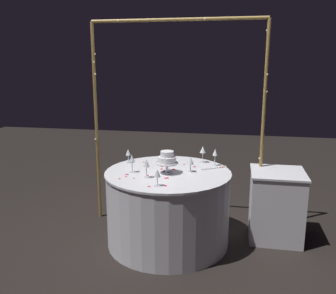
{
  "coord_description": "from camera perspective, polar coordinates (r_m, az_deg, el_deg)",
  "views": [
    {
      "loc": [
        0.64,
        -3.39,
        1.81
      ],
      "look_at": [
        0.0,
        0.0,
        1.01
      ],
      "focal_mm": 38.64,
      "sensor_mm": 36.0,
      "label": 1
    }
  ],
  "objects": [
    {
      "name": "ground_plane",
      "position": [
        3.89,
        0.0,
        -14.66
      ],
      "size": [
        12.0,
        12.0,
        0.0
      ],
      "primitive_type": "plane",
      "color": "black"
    },
    {
      "name": "decorative_arch",
      "position": [
        3.93,
        1.29,
        7.94
      ],
      "size": [
        1.91,
        0.06,
        2.27
      ],
      "color": "olive",
      "rests_on": "ground"
    },
    {
      "name": "main_table",
      "position": [
        3.73,
        0.0,
        -9.49
      ],
      "size": [
        1.26,
        1.26,
        0.76
      ],
      "color": "white",
      "rests_on": "ground"
    },
    {
      "name": "side_table",
      "position": [
        3.99,
        16.66,
        -8.76
      ],
      "size": [
        0.55,
        0.55,
        0.73
      ],
      "color": "white",
      "rests_on": "ground"
    },
    {
      "name": "tiered_cake",
      "position": [
        3.52,
        -0.16,
        -1.91
      ],
      "size": [
        0.22,
        0.22,
        0.22
      ],
      "color": "silver",
      "rests_on": "main_table"
    },
    {
      "name": "wine_glass_0",
      "position": [
        3.56,
        -5.71,
        -1.98
      ],
      "size": [
        0.06,
        0.06,
        0.18
      ],
      "color": "silver",
      "rests_on": "main_table"
    },
    {
      "name": "wine_glass_1",
      "position": [
        3.92,
        -6.31,
        -0.95
      ],
      "size": [
        0.06,
        0.06,
        0.15
      ],
      "color": "silver",
      "rests_on": "main_table"
    },
    {
      "name": "wine_glass_2",
      "position": [
        3.58,
        3.56,
        -2.24
      ],
      "size": [
        0.07,
        0.07,
        0.15
      ],
      "color": "silver",
      "rests_on": "main_table"
    },
    {
      "name": "wine_glass_3",
      "position": [
        3.91,
        5.51,
        -0.5
      ],
      "size": [
        0.07,
        0.07,
        0.18
      ],
      "color": "silver",
      "rests_on": "main_table"
    },
    {
      "name": "wine_glass_4",
      "position": [
        3.16,
        -1.7,
        -4.28
      ],
      "size": [
        0.06,
        0.06,
        0.15
      ],
      "color": "silver",
      "rests_on": "main_table"
    },
    {
      "name": "wine_glass_5",
      "position": [
        3.38,
        -3.43,
        -2.71
      ],
      "size": [
        0.06,
        0.06,
        0.18
      ],
      "color": "silver",
      "rests_on": "main_table"
    },
    {
      "name": "wine_glass_6",
      "position": [
        3.81,
        7.44,
        -0.99
      ],
      "size": [
        0.06,
        0.06,
        0.18
      ],
      "color": "silver",
      "rests_on": "main_table"
    },
    {
      "name": "cake_knife",
      "position": [
        3.75,
        7.48,
        -3.29
      ],
      "size": [
        0.26,
        0.18,
        0.01
      ],
      "color": "silver",
      "rests_on": "main_table"
    },
    {
      "name": "rose_petal_0",
      "position": [
        3.78,
        -0.99,
        -3.07
      ],
      "size": [
        0.04,
        0.04,
        0.0
      ],
      "primitive_type": "ellipsoid",
      "rotation": [
        0.0,
        0.0,
        2.15
      ],
      "color": "red",
      "rests_on": "main_table"
    },
    {
      "name": "rose_petal_1",
      "position": [
        3.41,
        -0.11,
        -4.89
      ],
      "size": [
        0.05,
        0.05,
        0.0
      ],
      "primitive_type": "ellipsoid",
      "rotation": [
        0.0,
        0.0,
        5.48
      ],
      "color": "red",
      "rests_on": "main_table"
    },
    {
      "name": "rose_petal_2",
      "position": [
        3.46,
        -6.64,
        -4.67
      ],
      "size": [
        0.03,
        0.02,
        0.0
      ],
      "primitive_type": "ellipsoid",
      "rotation": [
        0.0,
        0.0,
        2.91
      ],
      "color": "red",
      "rests_on": "main_table"
    },
    {
      "name": "rose_petal_3",
      "position": [
        3.53,
        -6.49,
        -4.33
      ],
      "size": [
        0.04,
        0.04,
        0.0
      ],
      "primitive_type": "ellipsoid",
      "rotation": [
        0.0,
        0.0,
        0.28
      ],
      "color": "red",
      "rests_on": "main_table"
    },
    {
      "name": "rose_petal_4",
      "position": [
        3.89,
        -3.21,
        -2.63
      ],
      "size": [
        0.03,
        0.03,
        0.0
      ],
      "primitive_type": "ellipsoid",
      "rotation": [
        0.0,
        0.0,
        2.16
      ],
      "color": "red",
      "rests_on": "main_table"
    },
    {
      "name": "rose_petal_5",
      "position": [
        3.77,
        4.19,
        -3.12
      ],
      "size": [
        0.04,
        0.04,
        0.0
      ],
      "primitive_type": "ellipsoid",
      "rotation": [
        0.0,
        0.0,
        3.62
      ],
      "color": "red",
      "rests_on": "main_table"
    },
    {
      "name": "rose_petal_6",
      "position": [
        3.82,
        0.68,
        -2.91
      ],
      "size": [
        0.02,
        0.02,
        0.0
      ],
      "primitive_type": "ellipsoid",
      "rotation": [
        0.0,
        0.0,
        3.12
      ],
      "color": "red",
      "rests_on": "main_table"
    },
    {
      "name": "rose_petal_7",
      "position": [
        3.68,
        0.88,
        -3.53
      ],
      "size": [
        0.05,
        0.05,
        0.0
      ],
      "primitive_type": "ellipsoid",
      "rotation": [
        0.0,
        0.0,
        0.95
      ],
      "color": "red",
      "rests_on": "main_table"
    },
    {
      "name": "rose_petal_8",
      "position": [
        3.41,
        -5.41,
        -4.92
      ],
      "size": [
        0.03,
        0.03,
        0.0
      ],
      "primitive_type": "ellipsoid",
      "rotation": [
        0.0,
        0.0,
        1.05
      ],
      "color": "red",
      "rests_on": "main_table"
    },
    {
      "name": "rose_petal_9",
      "position": [
        3.46,
        -1.69,
        -4.62
      ],
      "size": [
        0.04,
        0.04,
        0.0
      ],
      "primitive_type": "ellipsoid",
      "rotation": [
        0.0,
        0.0,
        0.84
      ],
      "color": "red",
      "rests_on": "main_table"
    },
    {
      "name": "rose_petal_10",
      "position": [
        3.4,
        -0.32,
        -4.93
      ],
      "size": [
        0.05,
        0.04,
        0.0
      ],
      "primitive_type": "ellipsoid",
      "rotation": [
        0.0,
        0.0,
        3.77
      ],
      "color": "red",
      "rests_on": "main_table"
    },
    {
      "name": "rose_petal_11",
      "position": [
        3.19,
        -0.4,
        -6.12
      ],
      "size": [
        0.04,
        0.04,
        0.0
      ],
      "primitive_type": "ellipsoid",
      "rotation": [
        0.0,
        0.0,
        5.31
      ],
      "color": "red",
      "rests_on": "main_table"
    },
    {
      "name": "rose_petal_12",
      "position": [
        3.86,
        2.58,
        -2.72
      ],
      "size": [
        0.03,
        0.02,
        0.0
      ],
      "primitive_type": "ellipsoid",
      "rotation": [
        0.0,
        0.0,
        3.25
      ],
      "color": "red",
      "rests_on": "main_table"
    },
    {
      "name": "rose_petal_13",
      "position": [
        3.69,
        -1.03,
        -3.48
      ],
      "size": [
        0.04,
        0.04,
        0.0
      ],
      "primitive_type": "ellipsoid",
      "rotation": [
        0.0,
        0.0,
        5.69
      ],
      "color": "red",
      "rests_on": "main_table"
    },
    {
      "name": "rose_petal_14",
      "position": [
        3.49,
        -3.28,
        -4.46
      ],
      "size": [
        0.04,
        0.04,
        0.0
      ],
      "primitive_type": "ellipsoid",
      "rotation": [
        0.0,
        0.0,
        5.5
      ],
      "color": "red",
      "rests_on": "main_table"
    },
    {
      "name": "rose_petal_15",
      "position": [
        3.18,
        -3.02,
        -6.23
      ],
      "size": [
        0.03,
        0.02,
        0.0
      ],
      "primitive_type": "ellipsoid",
      "rotation": [
        0.0,
        0.0,
        0.0
      ],
      "color": "red",
      "rests_on": "main_table"
    },
    {
      "name": "rose_petal_16",
      "position": [
        3.95,
        -3.86,
        -2.39
      ],
      "size": [
        0.03,
        0.03,
        0.0
      ],
      "primitive_type": "ellipsoid",
      "rotation": [
        0.0,
        0.0,
        2.85
      ],
      "color": "red",
      "rests_on": "main_table"
    },
    {
      "name": "rose_petal_17",
      "position": [
        3.42,
        -7.67,
        -4.96
      ],
      "size": [
        0.03,
        0.03,
        0.0
      ],
      "primitive_type": "ellipsoid",
      "rotation": [
        0.0,
        0.0,
        4.45
      ],
      "color": "red",
      "rests_on": "main_table"
    },
    {
      "name": "rose_petal_18",
      "position": [
        3.78,
        8.53,
        -3.2
      ],
      "size": [
        0.03,
        0.04,
        0.0
      ],
      "primitive_type": "ellipsoid",
      "rotation": [
        0.0,
        0.0,
        4.89
      ],
      "color": "red",
      "rests_on": "main_table"
    }
  ]
}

